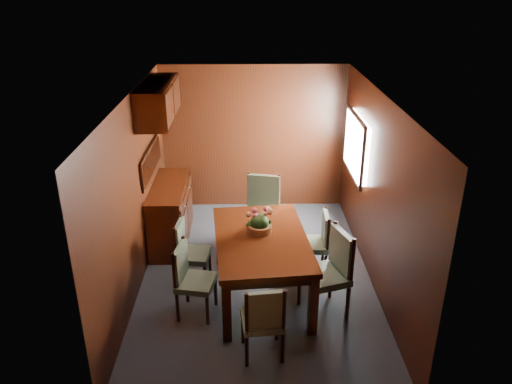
{
  "coord_description": "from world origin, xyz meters",
  "views": [
    {
      "loc": [
        -0.12,
        -5.62,
        3.71
      ],
      "look_at": [
        0.0,
        0.4,
        1.05
      ],
      "focal_mm": 35.0,
      "sensor_mm": 36.0,
      "label": 1
    }
  ],
  "objects_px": {
    "chair_right_near": "(331,268)",
    "chair_head": "(263,318)",
    "sideboard": "(171,213)",
    "flower_centerpiece": "(259,220)",
    "dining_table": "(261,245)",
    "chair_left_near": "(190,276)"
  },
  "relations": [
    {
      "from": "sideboard",
      "to": "dining_table",
      "type": "height_order",
      "value": "sideboard"
    },
    {
      "from": "flower_centerpiece",
      "to": "chair_left_near",
      "type": "bearing_deg",
      "value": -149.38
    },
    {
      "from": "dining_table",
      "to": "chair_left_near",
      "type": "distance_m",
      "value": 0.92
    },
    {
      "from": "chair_left_near",
      "to": "chair_right_near",
      "type": "xyz_separation_m",
      "value": [
        1.63,
        0.01,
        0.08
      ]
    },
    {
      "from": "chair_left_near",
      "to": "flower_centerpiece",
      "type": "bearing_deg",
      "value": 131.63
    },
    {
      "from": "chair_left_near",
      "to": "chair_right_near",
      "type": "height_order",
      "value": "chair_right_near"
    },
    {
      "from": "chair_left_near",
      "to": "chair_head",
      "type": "relative_size",
      "value": 1.01
    },
    {
      "from": "sideboard",
      "to": "chair_left_near",
      "type": "distance_m",
      "value": 1.81
    },
    {
      "from": "chair_head",
      "to": "flower_centerpiece",
      "type": "height_order",
      "value": "flower_centerpiece"
    },
    {
      "from": "sideboard",
      "to": "chair_right_near",
      "type": "relative_size",
      "value": 1.32
    },
    {
      "from": "chair_right_near",
      "to": "dining_table",
      "type": "bearing_deg",
      "value": 49.18
    },
    {
      "from": "dining_table",
      "to": "chair_right_near",
      "type": "xyz_separation_m",
      "value": [
        0.8,
        -0.33,
        -0.11
      ]
    },
    {
      "from": "chair_left_near",
      "to": "flower_centerpiece",
      "type": "distance_m",
      "value": 1.06
    },
    {
      "from": "chair_head",
      "to": "flower_centerpiece",
      "type": "distance_m",
      "value": 1.34
    },
    {
      "from": "sideboard",
      "to": "flower_centerpiece",
      "type": "relative_size",
      "value": 4.35
    },
    {
      "from": "chair_head",
      "to": "flower_centerpiece",
      "type": "bearing_deg",
      "value": 83.82
    },
    {
      "from": "sideboard",
      "to": "chair_right_near",
      "type": "height_order",
      "value": "chair_right_near"
    },
    {
      "from": "chair_left_near",
      "to": "flower_centerpiece",
      "type": "relative_size",
      "value": 2.81
    },
    {
      "from": "chair_right_near",
      "to": "flower_centerpiece",
      "type": "bearing_deg",
      "value": 41.86
    },
    {
      "from": "chair_right_near",
      "to": "chair_head",
      "type": "bearing_deg",
      "value": 116.17
    },
    {
      "from": "chair_right_near",
      "to": "flower_centerpiece",
      "type": "xyz_separation_m",
      "value": [
        -0.82,
        0.47,
        0.38
      ]
    },
    {
      "from": "dining_table",
      "to": "flower_centerpiece",
      "type": "bearing_deg",
      "value": 92.34
    }
  ]
}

